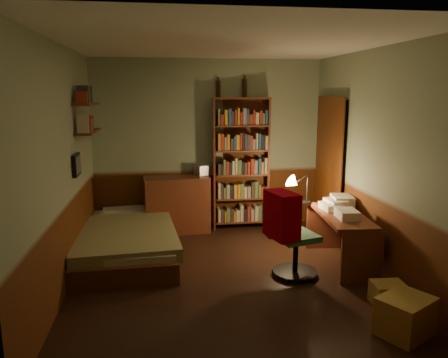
{
  "coord_description": "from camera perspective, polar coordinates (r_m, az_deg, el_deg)",
  "views": [
    {
      "loc": [
        -0.7,
        -4.7,
        2.09
      ],
      "look_at": [
        0.0,
        0.25,
        1.1
      ],
      "focal_mm": 35.0,
      "sensor_mm": 36.0,
      "label": 1
    }
  ],
  "objects": [
    {
      "name": "floor",
      "position": [
        5.2,
        0.4,
        -12.63
      ],
      "size": [
        3.5,
        4.0,
        0.02
      ],
      "primitive_type": "cube",
      "color": "black",
      "rests_on": "ground"
    },
    {
      "name": "ceiling",
      "position": [
        4.78,
        0.44,
        17.43
      ],
      "size": [
        3.5,
        4.0,
        0.02
      ],
      "primitive_type": "cube",
      "color": "silver",
      "rests_on": "wall_back"
    },
    {
      "name": "wall_back",
      "position": [
        6.8,
        -2.1,
        4.51
      ],
      "size": [
        3.5,
        0.02,
        2.6
      ],
      "primitive_type": "cube",
      "color": "gray",
      "rests_on": "ground"
    },
    {
      "name": "wall_left",
      "position": [
        4.89,
        -20.46,
        1.18
      ],
      "size": [
        0.02,
        4.0,
        2.6
      ],
      "primitive_type": "cube",
      "color": "gray",
      "rests_on": "ground"
    },
    {
      "name": "wall_right",
      "position": [
        5.37,
        19.35,
        2.09
      ],
      "size": [
        0.02,
        4.0,
        2.6
      ],
      "primitive_type": "cube",
      "color": "gray",
      "rests_on": "ground"
    },
    {
      "name": "wall_front",
      "position": [
        2.89,
        6.33,
        -4.71
      ],
      "size": [
        3.5,
        0.02,
        2.6
      ],
      "primitive_type": "cube",
      "color": "gray",
      "rests_on": "ground"
    },
    {
      "name": "doorway",
      "position": [
        6.57,
        13.7,
        1.31
      ],
      "size": [
        0.06,
        0.9,
        2.0
      ],
      "primitive_type": "cube",
      "color": "black",
      "rests_on": "ground"
    },
    {
      "name": "door_trim",
      "position": [
        6.55,
        13.42,
        1.31
      ],
      "size": [
        0.02,
        0.98,
        2.08
      ],
      "primitive_type": "cube",
      "color": "#4A230C",
      "rests_on": "ground"
    },
    {
      "name": "bed",
      "position": [
        5.9,
        -12.52,
        -6.48
      ],
      "size": [
        1.25,
        2.24,
        0.65
      ],
      "primitive_type": "cube",
      "rotation": [
        0.0,
        0.0,
        0.03
      ],
      "color": "olive",
      "rests_on": "ground"
    },
    {
      "name": "dresser",
      "position": [
        6.68,
        -6.19,
        -3.29
      ],
      "size": [
        1.0,
        0.57,
        0.85
      ],
      "primitive_type": "cube",
      "rotation": [
        0.0,
        0.0,
        0.1
      ],
      "color": "#5A2A19",
      "rests_on": "ground"
    },
    {
      "name": "mini_stereo",
      "position": [
        6.73,
        -2.58,
        1.24
      ],
      "size": [
        0.34,
        0.31,
        0.15
      ],
      "primitive_type": "cube",
      "rotation": [
        0.0,
        0.0,
        0.43
      ],
      "color": "#B2B2B7",
      "rests_on": "dresser"
    },
    {
      "name": "bookshelf",
      "position": [
        6.75,
        2.29,
        1.99
      ],
      "size": [
        0.9,
        0.38,
        2.02
      ],
      "primitive_type": "cube",
      "rotation": [
        0.0,
        0.0,
        -0.13
      ],
      "color": "#5A2A19",
      "rests_on": "ground"
    },
    {
      "name": "bottle_left",
      "position": [
        6.72,
        -0.75,
        11.67
      ],
      "size": [
        0.08,
        0.08,
        0.24
      ],
      "primitive_type": "cylinder",
      "rotation": [
        0.0,
        0.0,
        -0.23
      ],
      "color": "black",
      "rests_on": "bookshelf"
    },
    {
      "name": "bottle_right",
      "position": [
        6.78,
        2.72,
        11.76
      ],
      "size": [
        0.09,
        0.09,
        0.27
      ],
      "primitive_type": "cylinder",
      "rotation": [
        0.0,
        0.0,
        0.28
      ],
      "color": "black",
      "rests_on": "bookshelf"
    },
    {
      "name": "desk",
      "position": [
        5.6,
        15.02,
        -7.62
      ],
      "size": [
        0.6,
        1.24,
        0.64
      ],
      "primitive_type": "cube",
      "rotation": [
        0.0,
        0.0,
        -0.09
      ],
      "color": "#5A2A19",
      "rests_on": "ground"
    },
    {
      "name": "paper_stack",
      "position": [
        5.89,
        15.18,
        -2.76
      ],
      "size": [
        0.3,
        0.37,
        0.14
      ],
      "primitive_type": "cube",
      "rotation": [
        0.0,
        0.0,
        -0.15
      ],
      "color": "silver",
      "rests_on": "desk"
    },
    {
      "name": "desk_lamp",
      "position": [
        5.89,
        10.84,
        -0.21
      ],
      "size": [
        0.21,
        0.21,
        0.61
      ],
      "primitive_type": "cone",
      "rotation": [
        0.0,
        0.0,
        -0.15
      ],
      "color": "black",
      "rests_on": "desk"
    },
    {
      "name": "office_chair",
      "position": [
        5.12,
        9.39,
        -7.81
      ],
      "size": [
        0.52,
        0.48,
        0.87
      ],
      "primitive_type": "cube",
      "rotation": [
        0.0,
        0.0,
        0.26
      ],
      "color": "#306641",
      "rests_on": "ground"
    },
    {
      "name": "red_jacket",
      "position": [
        5.11,
        8.77,
        0.26
      ],
      "size": [
        0.39,
        0.5,
        0.52
      ],
      "primitive_type": "cube",
      "rotation": [
        0.0,
        0.0,
        0.38
      ],
      "color": "#9E0110",
      "rests_on": "office_chair"
    },
    {
      "name": "wall_shelf_lower",
      "position": [
        5.9,
        -17.28,
        5.92
      ],
      "size": [
        0.2,
        0.9,
        0.03
      ],
      "primitive_type": "cube",
      "color": "#5A2A19",
      "rests_on": "wall_left"
    },
    {
      "name": "wall_shelf_upper",
      "position": [
        5.88,
        -17.48,
        9.32
      ],
      "size": [
        0.2,
        0.9,
        0.03
      ],
      "primitive_type": "cube",
      "color": "#5A2A19",
      "rests_on": "wall_left"
    },
    {
      "name": "framed_picture",
      "position": [
        5.47,
        -18.71,
        1.76
      ],
      "size": [
        0.04,
        0.32,
        0.26
      ],
      "primitive_type": "cube",
      "color": "black",
      "rests_on": "wall_left"
    },
    {
      "name": "cardboard_box_a",
      "position": [
        4.31,
        22.59,
        -16.19
      ],
      "size": [
        0.58,
        0.54,
        0.34
      ],
      "primitive_type": "cube",
      "rotation": [
        0.0,
        0.0,
        0.52
      ],
      "color": "olive",
      "rests_on": "ground"
    },
    {
      "name": "cardboard_box_b",
      "position": [
        4.81,
        20.66,
        -13.86
      ],
      "size": [
        0.33,
        0.28,
        0.22
      ],
      "primitive_type": "cube",
      "rotation": [
        0.0,
        0.0,
        -0.06
      ],
      "color": "olive",
      "rests_on": "ground"
    }
  ]
}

